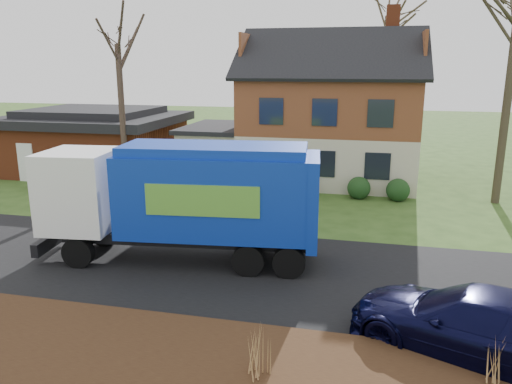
# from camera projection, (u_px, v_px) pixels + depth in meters

# --- Properties ---
(ground) EXTENTS (120.00, 120.00, 0.00)m
(ground) POSITION_uv_depth(u_px,v_px,m) (224.00, 269.00, 15.56)
(ground) COLOR #2C4818
(ground) RESTS_ON ground
(road) EXTENTS (80.00, 7.00, 0.02)m
(road) POSITION_uv_depth(u_px,v_px,m) (224.00, 269.00, 15.56)
(road) COLOR black
(road) RESTS_ON ground
(mulch_verge) EXTENTS (80.00, 3.50, 0.30)m
(mulch_verge) POSITION_uv_depth(u_px,v_px,m) (152.00, 360.00, 10.53)
(mulch_verge) COLOR black
(mulch_verge) RESTS_ON ground
(main_house) EXTENTS (12.95, 8.95, 9.26)m
(main_house) POSITION_uv_depth(u_px,v_px,m) (322.00, 106.00, 27.36)
(main_house) COLOR beige
(main_house) RESTS_ON ground
(ranch_house) EXTENTS (9.80, 8.20, 3.70)m
(ranch_house) POSITION_uv_depth(u_px,v_px,m) (95.00, 140.00, 30.03)
(ranch_house) COLOR brown
(ranch_house) RESTS_ON ground
(garbage_truck) EXTENTS (9.12, 3.33, 3.82)m
(garbage_truck) POSITION_uv_depth(u_px,v_px,m) (186.00, 195.00, 15.77)
(garbage_truck) COLOR black
(garbage_truck) RESTS_ON ground
(silver_sedan) EXTENTS (5.53, 3.51, 1.72)m
(silver_sedan) POSITION_uv_depth(u_px,v_px,m) (218.00, 201.00, 20.11)
(silver_sedan) COLOR #B8BAC0
(silver_sedan) RESTS_ON ground
(navy_wagon) EXTENTS (5.88, 4.15, 1.58)m
(navy_wagon) POSITION_uv_depth(u_px,v_px,m) (476.00, 325.00, 10.69)
(navy_wagon) COLOR black
(navy_wagon) RESTS_ON ground
(tree_front_west) EXTENTS (3.36, 3.36, 9.98)m
(tree_front_west) POSITION_uv_depth(u_px,v_px,m) (116.00, 21.00, 23.69)
(tree_front_west) COLOR #403026
(tree_front_west) RESTS_ON ground
(grass_clump_mid) EXTENTS (0.37, 0.30, 1.03)m
(grass_clump_mid) POSITION_uv_depth(u_px,v_px,m) (261.00, 352.00, 9.65)
(grass_clump_mid) COLOR #A17647
(grass_clump_mid) RESTS_ON mulch_verge
(grass_clump_east) EXTENTS (0.33, 0.27, 0.83)m
(grass_clump_east) POSITION_uv_depth(u_px,v_px,m) (495.00, 362.00, 9.47)
(grass_clump_east) COLOR #9B7444
(grass_clump_east) RESTS_ON mulch_verge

